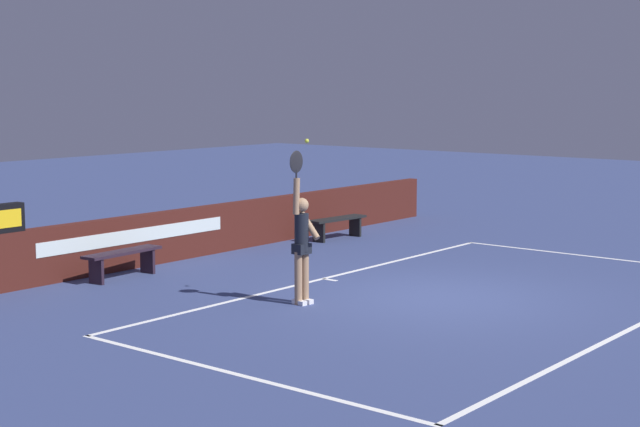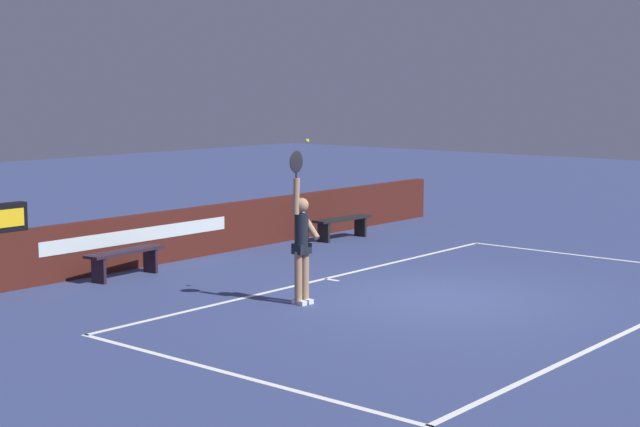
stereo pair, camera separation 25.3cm
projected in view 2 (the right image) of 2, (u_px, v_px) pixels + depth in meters
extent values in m
plane|color=navy|center=(440.00, 298.00, 15.59)|extent=(60.00, 60.00, 0.00)
cube|color=white|center=(325.00, 279.00, 17.11)|extent=(10.18, 0.09, 0.00)
cube|color=white|center=(633.00, 329.00, 13.57)|extent=(10.18, 0.09, 0.00)
cube|color=white|center=(230.00, 374.00, 11.47)|extent=(0.09, 5.65, 0.00)
cube|color=white|center=(599.00, 258.00, 19.20)|extent=(0.09, 5.65, 0.00)
cube|color=white|center=(332.00, 280.00, 17.01)|extent=(0.09, 0.30, 0.00)
cube|color=#461A14|center=(192.00, 233.00, 19.21)|extent=(15.87, 0.22, 0.98)
cube|color=silver|center=(140.00, 235.00, 18.05)|extent=(4.35, 0.01, 0.25)
cube|color=black|center=(6.00, 218.00, 16.01)|extent=(0.67, 0.20, 0.47)
cube|color=yellow|center=(10.00, 218.00, 15.94)|extent=(0.52, 0.01, 0.29)
cylinder|color=#A17C5B|center=(305.00, 277.00, 15.15)|extent=(0.12, 0.12, 0.83)
cylinder|color=#A17C5B|center=(298.00, 278.00, 15.05)|extent=(0.12, 0.12, 0.83)
cube|color=white|center=(306.00, 301.00, 15.19)|extent=(0.12, 0.25, 0.07)
cube|color=white|center=(299.00, 302.00, 15.09)|extent=(0.12, 0.25, 0.07)
cylinder|color=black|center=(302.00, 232.00, 15.01)|extent=(0.22, 0.22, 0.59)
cube|color=black|center=(302.00, 249.00, 15.04)|extent=(0.26, 0.22, 0.16)
sphere|color=#A17C5B|center=(302.00, 205.00, 14.96)|extent=(0.22, 0.22, 0.22)
cylinder|color=#A17C5B|center=(296.00, 196.00, 14.86)|extent=(0.12, 0.11, 0.55)
cylinder|color=#A17C5B|center=(309.00, 226.00, 15.03)|extent=(0.13, 0.42, 0.43)
ellipsoid|color=black|center=(296.00, 162.00, 14.79)|extent=(0.30, 0.05, 0.35)
cylinder|color=black|center=(296.00, 174.00, 14.82)|extent=(0.03, 0.03, 0.18)
sphere|color=#CFDB38|center=(307.00, 141.00, 15.02)|extent=(0.07, 0.07, 0.07)
cube|color=black|center=(342.00, 219.00, 21.47)|extent=(1.58, 0.48, 0.05)
cube|color=black|center=(324.00, 232.00, 21.08)|extent=(0.08, 0.32, 0.45)
cube|color=black|center=(360.00, 226.00, 21.91)|extent=(0.08, 0.32, 0.45)
cube|color=black|center=(125.00, 252.00, 17.14)|extent=(1.61, 0.46, 0.05)
cube|color=black|center=(99.00, 270.00, 16.69)|extent=(0.08, 0.32, 0.46)
cube|color=black|center=(150.00, 260.00, 17.66)|extent=(0.08, 0.32, 0.46)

